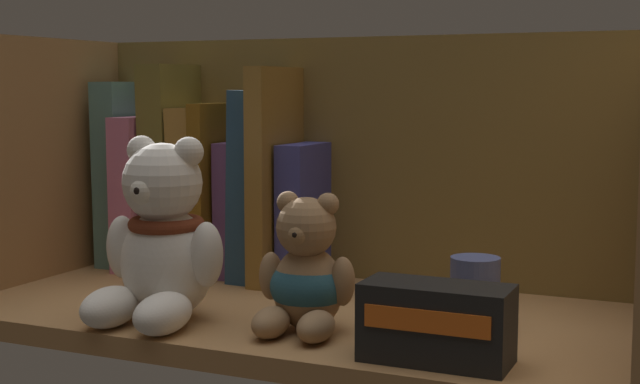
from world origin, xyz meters
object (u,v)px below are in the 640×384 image
at_px(book_2, 177,167).
at_px(book_8, 307,212).
at_px(book_0, 127,173).
at_px(teddy_bear_smaller, 306,277).
at_px(small_product_box, 436,323).
at_px(book_7, 283,174).
at_px(book_4, 223,188).
at_px(book_6, 262,184).
at_px(book_5, 241,208).
at_px(teddy_bear_larger, 161,243).
at_px(book_1, 152,191).
at_px(book_3, 203,189).
at_px(pillar_candle, 475,292).

bearing_deg(book_2, book_8, 0.00).
bearing_deg(book_0, book_8, 0.00).
height_order(teddy_bear_smaller, small_product_box, teddy_bear_smaller).
height_order(book_7, teddy_bear_smaller, book_7).
bearing_deg(book_4, book_6, 0.00).
bearing_deg(book_5, book_0, 180.00).
relative_size(book_6, teddy_bear_larger, 1.24).
relative_size(book_4, book_7, 0.83).
bearing_deg(book_6, teddy_bear_smaller, -53.08).
bearing_deg(small_product_box, book_4, 144.46).
relative_size(book_2, book_4, 1.22).
bearing_deg(book_5, book_1, 180.00).
relative_size(book_2, book_3, 1.25).
distance_m(book_3, book_5, 0.05).
xyz_separation_m(book_0, book_3, (0.11, 0.00, -0.01)).
relative_size(book_8, pillar_candle, 2.43).
distance_m(book_4, book_5, 0.03).
height_order(book_4, teddy_bear_smaller, book_4).
bearing_deg(book_6, teddy_bear_larger, -87.72).
bearing_deg(book_3, book_4, 0.00).
distance_m(book_3, book_8, 0.14).
bearing_deg(book_6, book_0, 180.00).
distance_m(book_8, pillar_candle, 0.25).
relative_size(book_7, small_product_box, 2.03).
xyz_separation_m(book_0, teddy_bear_larger, (0.19, -0.21, -0.04)).
bearing_deg(pillar_candle, teddy_bear_smaller, -149.69).
distance_m(book_2, book_5, 0.10).
xyz_separation_m(book_4, pillar_candle, (0.33, -0.12, -0.07)).
bearing_deg(book_6, book_3, 180.00).
bearing_deg(teddy_bear_smaller, book_5, 131.81).
relative_size(book_2, small_product_box, 2.06).
height_order(book_5, teddy_bear_larger, teddy_bear_larger).
xyz_separation_m(book_1, book_3, (0.07, 0.00, 0.01)).
bearing_deg(book_3, pillar_candle, -18.16).
distance_m(teddy_bear_larger, pillar_candle, 0.29).
xyz_separation_m(book_2, book_5, (0.09, 0.00, -0.04)).
distance_m(book_2, book_4, 0.07).
xyz_separation_m(book_1, book_8, (0.21, 0.00, -0.01)).
height_order(book_3, teddy_bear_smaller, book_3).
relative_size(book_0, teddy_bear_smaller, 1.79).
distance_m(book_1, book_5, 0.12).
height_order(book_1, book_6, book_6).
height_order(book_6, book_8, book_6).
bearing_deg(book_3, book_7, 0.00).
height_order(book_5, book_8, same).
bearing_deg(teddy_bear_larger, book_0, 132.17).
bearing_deg(book_4, book_8, 0.00).
bearing_deg(book_7, pillar_candle, -24.97).
bearing_deg(pillar_candle, book_8, 152.16).
height_order(book_1, book_3, book_3).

